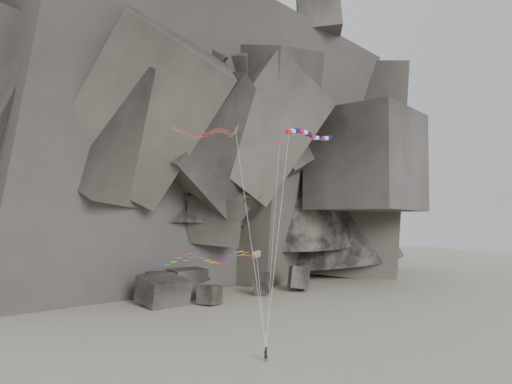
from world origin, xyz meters
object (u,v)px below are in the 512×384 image
object	(u,v)px
banner_kite	(310,136)
delta_kite	(201,132)
parafoil_kite	(204,258)
pennant_kite	(277,180)
kite_flyer	(266,353)

from	to	relation	value
banner_kite	delta_kite	bearing A→B (deg)	167.57
banner_kite	parafoil_kite	xyz separation A→B (m)	(-15.43, -3.86, -15.29)
pennant_kite	banner_kite	bearing A→B (deg)	28.60
delta_kite	pennant_kite	bearing A→B (deg)	-13.25
delta_kite	pennant_kite	xyz separation A→B (m)	(8.74, -1.84, -5.49)
pennant_kite	parafoil_kite	bearing A→B (deg)	168.10
kite_flyer	pennant_kite	size ratio (longest dim) A/B	0.08
banner_kite	parafoil_kite	bearing A→B (deg)	171.10
delta_kite	banner_kite	distance (m)	15.80
kite_flyer	banner_kite	xyz separation A→B (m)	(9.74, 8.54, 25.32)
kite_flyer	delta_kite	world-z (taller)	delta_kite
banner_kite	kite_flyer	bearing A→B (deg)	-161.71
delta_kite	parafoil_kite	world-z (taller)	delta_kite
kite_flyer	pennant_kite	world-z (taller)	pennant_kite
kite_flyer	delta_kite	bearing A→B (deg)	-68.94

